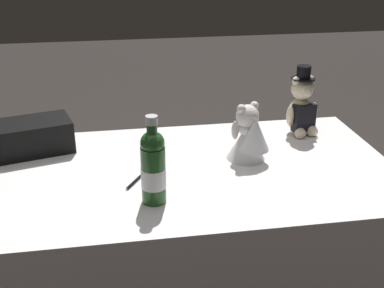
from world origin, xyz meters
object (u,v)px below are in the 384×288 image
teddy_bear_groom (302,107)px  champagne_bottle (153,166)px  signing_pen (135,181)px  teddy_bear_bride (249,135)px  gift_case_black (30,137)px

teddy_bear_groom → champagne_bottle: bearing=35.3°
teddy_bear_groom → signing_pen: teddy_bear_groom is taller
signing_pen → teddy_bear_bride: bearing=-164.6°
teddy_bear_bride → gift_case_black: (0.82, -0.21, -0.04)m
signing_pen → gift_case_black: (0.39, -0.33, 0.06)m
teddy_bear_bride → signing_pen: teddy_bear_bride is taller
teddy_bear_bride → signing_pen: size_ratio=1.89×
teddy_bear_groom → signing_pen: bearing=25.0°
gift_case_black → champagne_bottle: bearing=133.2°
gift_case_black → teddy_bear_groom: bearing=-179.6°
teddy_bear_groom → gift_case_black: size_ratio=0.85×
champagne_bottle → teddy_bear_groom: bearing=-144.7°
teddy_bear_groom → teddy_bear_bride: 0.36m
teddy_bear_groom → teddy_bear_bride: teddy_bear_groom is taller
teddy_bear_groom → signing_pen: 0.81m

